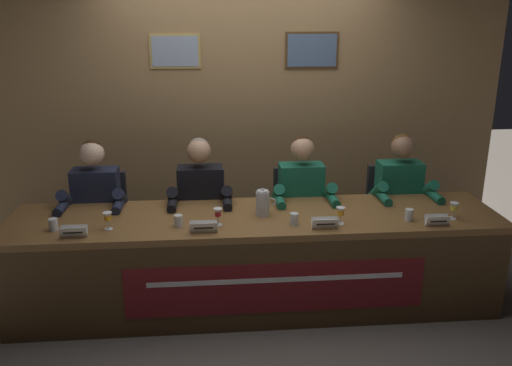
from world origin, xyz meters
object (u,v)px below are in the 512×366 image
juice_glass_far_left (108,218)px  water_cup_center_left (179,221)px  conference_table (258,249)px  juice_glass_far_right (454,208)px  chair_far_left (103,228)px  water_pitcher_central (263,203)px  chair_far_right (391,219)px  water_cup_far_left (53,225)px  panelist_center_left (200,202)px  nameplate_center_left (203,227)px  chair_center_right (298,222)px  panelist_far_left (95,205)px  water_cup_far_right (409,215)px  juice_glass_center_right (341,212)px  panelist_far_right (401,196)px  juice_glass_center_left (218,214)px  panelist_center_right (302,199)px  nameplate_far_left (73,232)px  nameplate_far_right (437,220)px  chair_center_left (202,225)px  nameplate_center_right (325,223)px  water_cup_center_right (294,220)px

juice_glass_far_left → water_cup_center_left: size_ratio=1.46×
conference_table → juice_glass_far_right: size_ratio=29.11×
chair_far_left → water_pitcher_central: size_ratio=4.21×
chair_far_right → chair_far_left: bearing=180.0°
water_cup_far_left → panelist_center_left: bearing=28.9°
chair_far_left → panelist_center_left: panelist_center_left is taller
nameplate_center_left → chair_far_right: (1.62, 0.88, -0.34)m
water_cup_far_left → chair_center_right: 2.00m
water_cup_center_left → panelist_far_left: bearing=140.9°
juice_glass_far_right → water_cup_far_right: juice_glass_far_right is taller
juice_glass_center_right → panelist_far_right: 0.90m
juice_glass_center_left → juice_glass_center_right: (0.86, -0.05, 0.00)m
nameplate_center_left → chair_far_right: chair_far_right is taller
nameplate_center_left → juice_glass_center_left: juice_glass_center_left is taller
water_cup_far_right → panelist_center_right: bearing=139.1°
nameplate_far_left → conference_table: bearing=8.4°
panelist_far_left → juice_glass_center_left: size_ratio=9.77×
chair_far_left → juice_glass_center_left: 1.28m
conference_table → chair_far_right: (1.24, 0.70, -0.08)m
conference_table → nameplate_center_left: bearing=-155.2°
chair_center_right → water_cup_far_right: 1.08m
water_cup_center_left → water_cup_far_left: bearing=179.5°
juice_glass_center_left → water_pitcher_central: size_ratio=0.59×
nameplate_far_left → nameplate_far_right: same height
conference_table → water_pitcher_central: (0.05, 0.12, 0.32)m
juice_glass_far_right → chair_center_left: bearing=156.9°
juice_glass_far_left → chair_center_right: (1.45, 0.76, -0.39)m
conference_table → water_pitcher_central: water_pitcher_central is taller
chair_center_right → chair_far_right: (0.83, 0.00, 0.00)m
juice_glass_center_right → water_pitcher_central: 0.57m
water_cup_far_left → nameplate_center_right: bearing=-4.2°
panelist_center_left → nameplate_far_right: panelist_center_left is taller
chair_center_right → panelist_far_left: bearing=-173.2°
nameplate_center_right → water_cup_far_right: bearing=9.1°
nameplate_far_left → panelist_far_right: 2.58m
conference_table → chair_center_right: (0.41, 0.70, -0.08)m
chair_center_right → nameplate_center_right: (0.04, -0.88, 0.34)m
conference_table → water_cup_far_left: water_cup_far_left is taller
juice_glass_center_left → chair_center_right: (0.69, 0.75, -0.39)m
chair_far_left → nameplate_far_left: size_ratio=4.96×
panelist_far_left → panelist_center_left: bearing=0.0°
nameplate_center_left → water_cup_center_left: (-0.17, 0.12, -0.00)m
nameplate_far_right → water_cup_far_right: size_ratio=1.98×
juice_glass_far_left → nameplate_center_left: (0.65, -0.11, -0.05)m
chair_center_right → nameplate_center_right: chair_center_right is taller
chair_center_left → nameplate_center_right: 1.28m
chair_center_left → juice_glass_far_right: size_ratio=7.13×
chair_center_right → water_cup_center_right: (-0.16, -0.79, 0.34)m
panelist_far_left → panelist_center_left: 0.83m
water_cup_center_left → chair_far_right: bearing=22.8°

